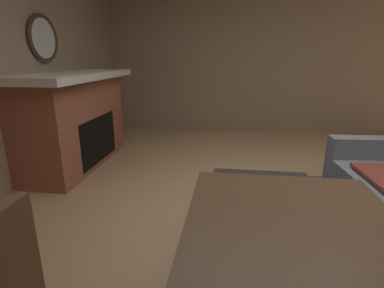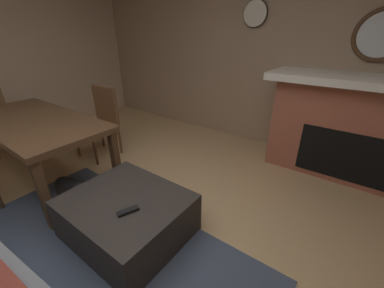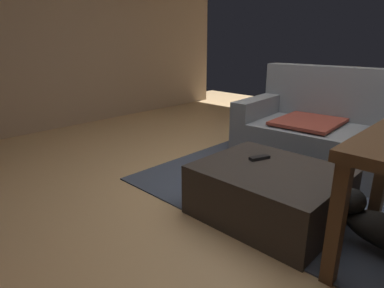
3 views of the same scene
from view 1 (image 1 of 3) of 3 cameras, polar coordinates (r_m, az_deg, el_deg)
floor at (r=2.66m, az=17.55°, el=-15.07°), size 8.03×8.03×0.00m
wall_left at (r=5.60m, az=13.07°, el=15.30°), size 0.12×5.97×2.55m
area_rug at (r=2.63m, az=27.13°, el=-16.46°), size 2.60×2.00×0.01m
fireplace at (r=3.99m, az=-21.48°, el=4.35°), size 1.93×0.76×1.17m
round_wall_mirror at (r=4.07m, az=-26.66°, el=17.67°), size 0.55×0.05×0.55m
ottoman_coffee_table at (r=2.40m, az=13.39°, el=-13.25°), size 0.95×0.81×0.37m
tv_remote at (r=2.46m, az=15.50°, el=-7.52°), size 0.11×0.17×0.02m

